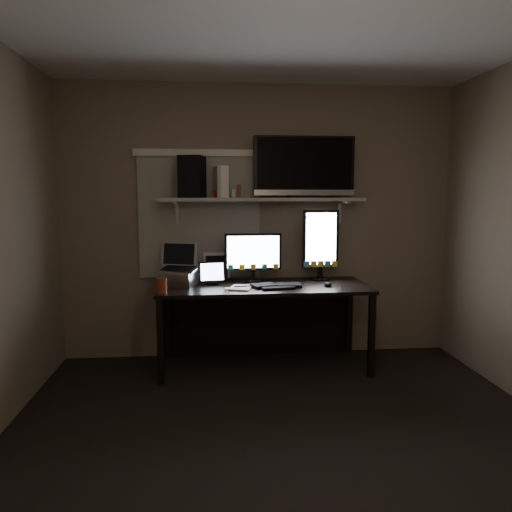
{
  "coord_description": "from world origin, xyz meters",
  "views": [
    {
      "loc": [
        -0.46,
        -2.8,
        1.52
      ],
      "look_at": [
        -0.08,
        1.25,
        1.01
      ],
      "focal_mm": 35.0,
      "sensor_mm": 36.0,
      "label": 1
    }
  ],
  "objects": [
    {
      "name": "floor",
      "position": [
        0.0,
        0.0,
        0.0
      ],
      "size": [
        3.6,
        3.6,
        0.0
      ],
      "primitive_type": "plane",
      "color": "black",
      "rests_on": "ground"
    },
    {
      "name": "monitor_landscape",
      "position": [
        -0.08,
        1.6,
        0.95
      ],
      "size": [
        0.51,
        0.07,
        0.44
      ],
      "primitive_type": "cube",
      "rotation": [
        0.0,
        0.0,
        0.03
      ],
      "color": "black",
      "rests_on": "desk"
    },
    {
      "name": "tablet",
      "position": [
        -0.44,
        1.48,
        0.83
      ],
      "size": [
        0.25,
        0.13,
        0.21
      ],
      "primitive_type": "cube",
      "rotation": [
        0.0,
        0.0,
        0.16
      ],
      "color": "black",
      "rests_on": "desk"
    },
    {
      "name": "speaker",
      "position": [
        -0.61,
        1.6,
        1.66
      ],
      "size": [
        0.25,
        0.28,
        0.36
      ],
      "primitive_type": "cube",
      "rotation": [
        0.0,
        0.0,
        -0.23
      ],
      "color": "black",
      "rests_on": "wall_shelf"
    },
    {
      "name": "cup",
      "position": [
        -0.84,
        1.14,
        0.79
      ],
      "size": [
        0.1,
        0.1,
        0.12
      ],
      "primitive_type": "cylinder",
      "rotation": [
        0.0,
        0.0,
        -0.23
      ],
      "color": "maroon",
      "rests_on": "desk"
    },
    {
      "name": "file_sorter",
      "position": [
        -0.4,
        1.69,
        0.85
      ],
      "size": [
        0.2,
        0.1,
        0.25
      ],
      "primitive_type": "cube",
      "rotation": [
        0.0,
        0.0,
        0.05
      ],
      "color": "black",
      "rests_on": "desk"
    },
    {
      "name": "wall_shelf",
      "position": [
        0.0,
        1.62,
        1.46
      ],
      "size": [
        1.8,
        0.35,
        0.03
      ],
      "primitive_type": "cube",
      "color": "#A2A39E",
      "rests_on": "back_wall"
    },
    {
      "name": "mouse",
      "position": [
        0.54,
        1.32,
        0.75
      ],
      "size": [
        0.08,
        0.11,
        0.04
      ],
      "primitive_type": "ellipsoid",
      "rotation": [
        0.0,
        0.0,
        -0.13
      ],
      "color": "black",
      "rests_on": "desk"
    },
    {
      "name": "notepad",
      "position": [
        -0.21,
        1.28,
        0.74
      ],
      "size": [
        0.22,
        0.27,
        0.01
      ],
      "primitive_type": "cube",
      "rotation": [
        0.0,
        0.0,
        -0.27
      ],
      "color": "white",
      "rests_on": "desk"
    },
    {
      "name": "game_console",
      "position": [
        -0.35,
        1.65,
        1.62
      ],
      "size": [
        0.13,
        0.24,
        0.28
      ],
      "primitive_type": "cube",
      "rotation": [
        0.0,
        0.0,
        0.26
      ],
      "color": "silver",
      "rests_on": "wall_shelf"
    },
    {
      "name": "monitor_portrait",
      "position": [
        0.54,
        1.64,
        1.06
      ],
      "size": [
        0.33,
        0.06,
        0.65
      ],
      "primitive_type": "cube",
      "rotation": [
        0.0,
        0.0,
        0.01
      ],
      "color": "black",
      "rests_on": "desk"
    },
    {
      "name": "laptop",
      "position": [
        -0.73,
        1.45,
        0.91
      ],
      "size": [
        0.39,
        0.35,
        0.36
      ],
      "primitive_type": "cube",
      "rotation": [
        0.0,
        0.0,
        -0.33
      ],
      "color": "#A9A9AE",
      "rests_on": "desk"
    },
    {
      "name": "tv",
      "position": [
        0.39,
        1.67,
        1.75
      ],
      "size": [
        0.91,
        0.17,
        0.54
      ],
      "primitive_type": "cube",
      "rotation": [
        0.0,
        0.0,
        0.01
      ],
      "color": "black",
      "rests_on": "wall_shelf"
    },
    {
      "name": "window_blinds",
      "position": [
        -0.55,
        1.79,
        1.3
      ],
      "size": [
        1.1,
        0.02,
        1.1
      ],
      "primitive_type": "cube",
      "color": "#B3AEA0",
      "rests_on": "back_wall"
    },
    {
      "name": "back_wall",
      "position": [
        0.0,
        1.8,
        1.25
      ],
      "size": [
        3.6,
        0.0,
        3.6
      ],
      "primitive_type": "plane",
      "rotation": [
        1.57,
        0.0,
        0.0
      ],
      "color": "#7D6F5A",
      "rests_on": "floor"
    },
    {
      "name": "ceiling",
      "position": [
        0.0,
        0.0,
        2.5
      ],
      "size": [
        3.6,
        3.6,
        0.0
      ],
      "primitive_type": "plane",
      "rotation": [
        3.14,
        0.0,
        0.0
      ],
      "color": "silver",
      "rests_on": "back_wall"
    },
    {
      "name": "sticky_notes",
      "position": [
        -0.17,
        1.32,
        0.73
      ],
      "size": [
        0.35,
        0.3,
        0.0
      ],
      "primitive_type": null,
      "rotation": [
        0.0,
        0.0,
        -0.34
      ],
      "color": "#F3E942",
      "rests_on": "desk"
    },
    {
      "name": "desk",
      "position": [
        0.0,
        1.55,
        0.55
      ],
      "size": [
        1.8,
        0.75,
        0.73
      ],
      "color": "black",
      "rests_on": "floor"
    },
    {
      "name": "keyboard",
      "position": [
        0.1,
        1.33,
        0.74
      ],
      "size": [
        0.44,
        0.22,
        0.03
      ],
      "primitive_type": "cube",
      "rotation": [
        0.0,
        0.0,
        0.14
      ],
      "color": "black",
      "rests_on": "desk"
    },
    {
      "name": "bottles",
      "position": [
        -0.3,
        1.58,
        1.54
      ],
      "size": [
        0.2,
        0.06,
        0.12
      ],
      "primitive_type": null,
      "rotation": [
        0.0,
        0.0,
        -0.08
      ],
      "color": "#A50F0C",
      "rests_on": "wall_shelf"
    }
  ]
}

